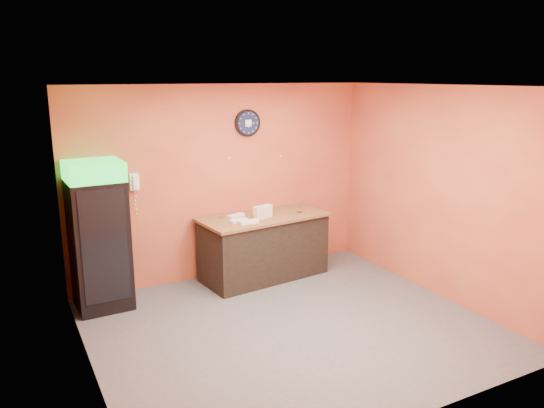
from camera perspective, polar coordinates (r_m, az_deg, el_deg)
floor at (r=6.48m, az=2.04°, el=-13.05°), size 4.50×4.50×0.00m
back_wall at (r=7.73m, az=-5.27°, el=2.34°), size 4.50×0.02×2.80m
left_wall at (r=5.27m, az=-19.61°, el=-3.82°), size 0.02×4.00×2.80m
right_wall at (r=7.34m, az=17.56°, el=1.14°), size 0.02×4.00×2.80m
ceiling at (r=5.79m, az=2.28°, el=12.55°), size 4.50×4.00×0.02m
beverage_cooler at (r=6.99m, az=-18.08°, el=-3.53°), size 0.68×0.69×1.90m
prep_counter at (r=7.81m, az=-0.91°, el=-4.71°), size 1.88×1.00×0.90m
wall_clock at (r=7.74m, az=-2.64°, el=8.70°), size 0.39×0.06×0.39m
wall_phone at (r=7.27m, az=-14.61°, el=2.33°), size 0.12×0.11×0.22m
butcher_paper at (r=7.67m, az=-0.93°, el=-1.38°), size 1.93×1.06×0.04m
sub_roll_stack at (r=7.50m, az=-1.00°, el=-0.86°), size 0.30×0.16×0.18m
wrapped_sandwich_left at (r=7.34m, az=-3.58°, el=-1.78°), size 0.28×0.15×0.04m
wrapped_sandwich_mid at (r=7.26m, az=-2.54°, el=-1.95°), size 0.28×0.12×0.04m
wrapped_sandwich_right at (r=7.59m, az=-3.91°, el=-1.26°), size 0.29×0.19×0.04m
kitchen_tool at (r=7.71m, az=-0.76°, el=-0.91°), size 0.06×0.06×0.06m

